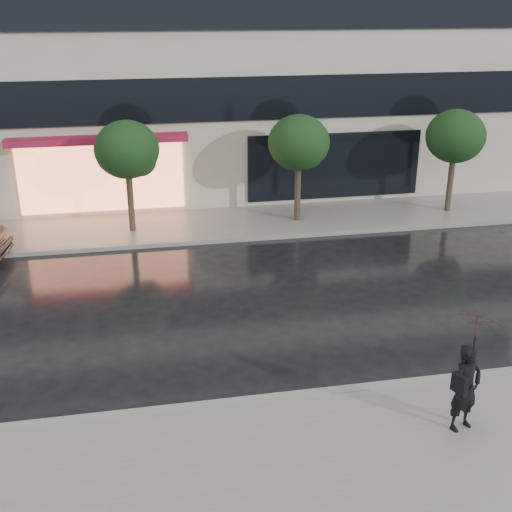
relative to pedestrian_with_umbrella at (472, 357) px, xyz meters
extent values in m
plane|color=black|center=(-3.03, 2.64, -1.66)|extent=(120.00, 120.00, 0.00)
cube|color=slate|center=(-3.03, -0.61, -1.60)|extent=(60.00, 4.50, 0.12)
cube|color=slate|center=(-3.03, 12.89, -1.60)|extent=(60.00, 3.50, 0.12)
cube|color=gray|center=(-3.03, 1.64, -1.59)|extent=(60.00, 0.25, 0.14)
cube|color=gray|center=(-3.03, 11.14, -1.59)|extent=(60.00, 0.25, 0.14)
cube|color=black|center=(-3.03, 14.58, 2.64)|extent=(28.00, 0.12, 1.60)
cube|color=black|center=(-3.03, 14.58, 5.84)|extent=(28.00, 0.12, 1.60)
cube|color=#FF8C59|center=(-7.03, 14.56, -0.06)|extent=(6.00, 0.10, 2.60)
cube|color=maroon|center=(-7.03, 14.23, 1.39)|extent=(6.40, 0.70, 0.25)
cube|color=black|center=(1.97, 14.58, -0.06)|extent=(7.00, 0.10, 2.60)
cylinder|color=#33261C|center=(-6.03, 12.64, -0.56)|extent=(0.22, 0.22, 2.20)
ellipsoid|color=black|center=(-6.03, 12.64, 1.34)|extent=(2.20, 2.20, 1.98)
sphere|color=black|center=(-5.63, 12.84, 0.94)|extent=(1.20, 1.20, 1.20)
cylinder|color=#33261C|center=(-0.03, 12.64, -0.56)|extent=(0.22, 0.22, 2.20)
ellipsoid|color=black|center=(-0.03, 12.64, 1.34)|extent=(2.20, 2.20, 1.98)
sphere|color=black|center=(0.37, 12.84, 0.94)|extent=(1.20, 1.20, 1.20)
cylinder|color=#33261C|center=(5.97, 12.64, -0.56)|extent=(0.22, 0.22, 2.20)
ellipsoid|color=black|center=(5.97, 12.64, 1.34)|extent=(2.20, 2.20, 1.98)
sphere|color=black|center=(6.37, 12.84, 0.94)|extent=(1.20, 1.20, 1.20)
imported|color=black|center=(-0.03, -0.01, -0.66)|extent=(0.74, 0.60, 1.75)
imported|color=#400B18|center=(0.03, 0.01, 0.46)|extent=(1.16, 1.17, 0.83)
cylinder|color=black|center=(0.03, 0.01, -0.02)|extent=(0.02, 0.02, 0.88)
cube|color=black|center=(-0.25, -0.15, -0.45)|extent=(0.22, 0.35, 0.37)
camera|label=1|loc=(-5.79, -9.24, 6.08)|focal=45.00mm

